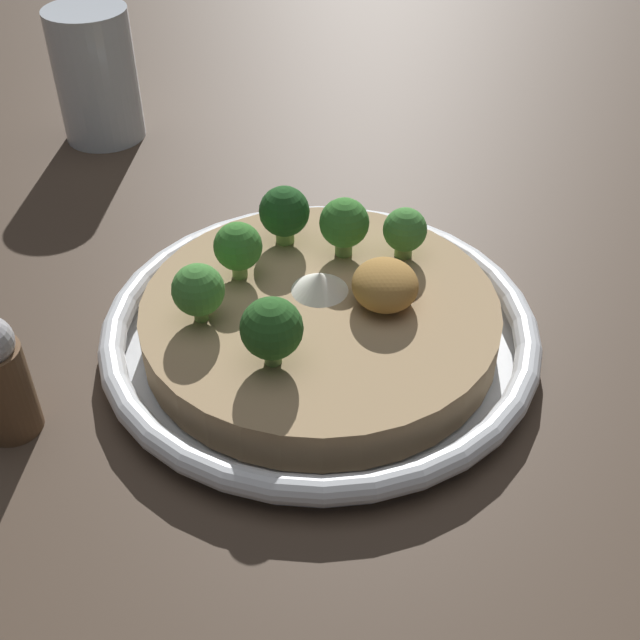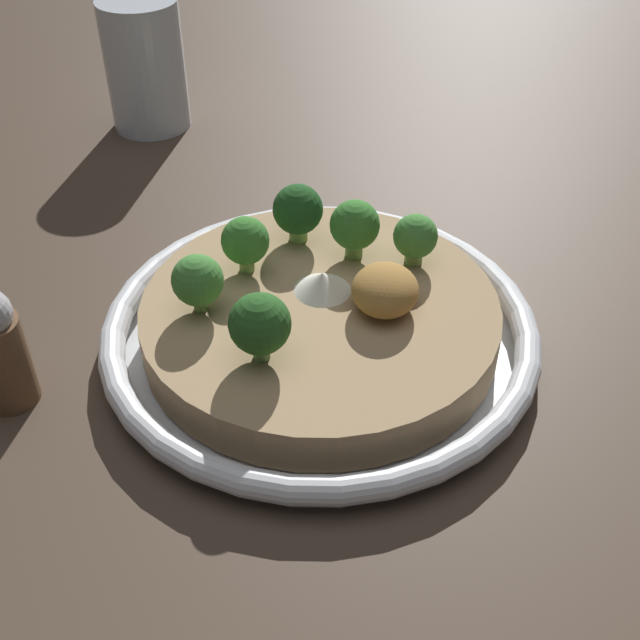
% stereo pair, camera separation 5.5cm
% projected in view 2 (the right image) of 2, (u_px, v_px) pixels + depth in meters
% --- Properties ---
extents(ground_plane, '(6.00, 6.00, 0.00)m').
position_uv_depth(ground_plane, '(320.00, 343.00, 0.56)').
color(ground_plane, '#47382B').
extents(risotto_bowl, '(0.30, 0.30, 0.04)m').
position_uv_depth(risotto_bowl, '(320.00, 325.00, 0.55)').
color(risotto_bowl, silver).
rests_on(risotto_bowl, ground_plane).
extents(cheese_sprinkle, '(0.04, 0.04, 0.01)m').
position_uv_depth(cheese_sprinkle, '(325.00, 282.00, 0.54)').
color(cheese_sprinkle, white).
rests_on(cheese_sprinkle, risotto_bowl).
extents(crispy_onion_garnish, '(0.05, 0.04, 0.03)m').
position_uv_depth(crispy_onion_garnish, '(385.00, 294.00, 0.52)').
color(crispy_onion_garnish, '#A37538').
rests_on(crispy_onion_garnish, risotto_bowl).
extents(broccoli_right, '(0.04, 0.04, 0.04)m').
position_uv_depth(broccoli_right, '(355.00, 226.00, 0.56)').
color(broccoli_right, '#668E47').
rests_on(broccoli_right, risotto_bowl).
extents(broccoli_back, '(0.03, 0.03, 0.04)m').
position_uv_depth(broccoli_back, '(245.00, 242.00, 0.55)').
color(broccoli_back, '#84A856').
rests_on(broccoli_back, risotto_bowl).
extents(broccoli_front_right, '(0.03, 0.03, 0.04)m').
position_uv_depth(broccoli_front_right, '(415.00, 237.00, 0.56)').
color(broccoli_front_right, '#759E4C').
rests_on(broccoli_front_right, risotto_bowl).
extents(broccoli_back_left, '(0.03, 0.03, 0.04)m').
position_uv_depth(broccoli_back_left, '(198.00, 281.00, 0.52)').
color(broccoli_back_left, '#759E4C').
rests_on(broccoli_back_left, risotto_bowl).
extents(broccoli_left, '(0.04, 0.04, 0.05)m').
position_uv_depth(broccoli_left, '(260.00, 325.00, 0.48)').
color(broccoli_left, '#668E47').
rests_on(broccoli_left, risotto_bowl).
extents(broccoli_back_right, '(0.04, 0.04, 0.04)m').
position_uv_depth(broccoli_back_right, '(298.00, 211.00, 0.58)').
color(broccoli_back_right, '#759E4C').
rests_on(broccoli_back_right, risotto_bowl).
extents(drinking_glass, '(0.08, 0.08, 0.13)m').
position_uv_depth(drinking_glass, '(145.00, 65.00, 0.78)').
color(drinking_glass, silver).
rests_on(drinking_glass, ground_plane).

